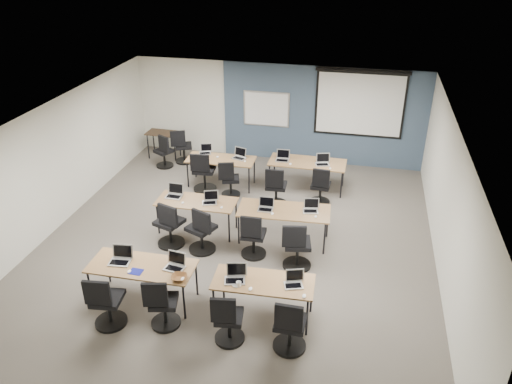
% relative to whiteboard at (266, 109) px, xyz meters
% --- Properties ---
extents(floor, '(8.00, 9.00, 0.02)m').
position_rel_whiteboard_xyz_m(floor, '(0.30, -4.43, -1.45)').
color(floor, '#6B6354').
rests_on(floor, ground).
extents(ceiling, '(8.00, 9.00, 0.02)m').
position_rel_whiteboard_xyz_m(ceiling, '(0.30, -4.43, 1.25)').
color(ceiling, white).
rests_on(ceiling, ground).
extents(wall_back, '(8.00, 0.04, 2.70)m').
position_rel_whiteboard_xyz_m(wall_back, '(0.30, 0.07, -0.10)').
color(wall_back, beige).
rests_on(wall_back, ground).
extents(wall_front, '(8.00, 0.04, 2.70)m').
position_rel_whiteboard_xyz_m(wall_front, '(0.30, -8.93, -0.10)').
color(wall_front, beige).
rests_on(wall_front, ground).
extents(wall_left, '(0.04, 9.00, 2.70)m').
position_rel_whiteboard_xyz_m(wall_left, '(-3.70, -4.43, -0.10)').
color(wall_left, beige).
rests_on(wall_left, ground).
extents(wall_right, '(0.04, 9.00, 2.70)m').
position_rel_whiteboard_xyz_m(wall_right, '(4.30, -4.43, -0.10)').
color(wall_right, beige).
rests_on(wall_right, ground).
extents(blue_accent_panel, '(5.50, 0.04, 2.70)m').
position_rel_whiteboard_xyz_m(blue_accent_panel, '(1.55, 0.04, -0.10)').
color(blue_accent_panel, '#3D5977').
rests_on(blue_accent_panel, wall_back).
extents(whiteboard, '(1.28, 0.03, 0.98)m').
position_rel_whiteboard_xyz_m(whiteboard, '(0.00, 0.00, 0.00)').
color(whiteboard, beige).
rests_on(whiteboard, wall_back).
extents(projector_screen, '(2.40, 0.10, 1.82)m').
position_rel_whiteboard_xyz_m(projector_screen, '(2.50, -0.02, 0.44)').
color(projector_screen, black).
rests_on(projector_screen, wall_back).
extents(training_table_front_left, '(1.83, 0.76, 0.73)m').
position_rel_whiteboard_xyz_m(training_table_front_left, '(-0.82, -6.57, -0.76)').
color(training_table_front_left, olive).
rests_on(training_table_front_left, floor).
extents(training_table_front_right, '(1.66, 0.69, 0.73)m').
position_rel_whiteboard_xyz_m(training_table_front_right, '(1.30, -6.54, -0.77)').
color(training_table_front_right, brown).
rests_on(training_table_front_right, floor).
extents(training_table_mid_left, '(1.69, 0.70, 0.73)m').
position_rel_whiteboard_xyz_m(training_table_mid_left, '(-0.64, -4.19, -0.77)').
color(training_table_mid_left, brown).
rests_on(training_table_mid_left, floor).
extents(training_table_mid_right, '(1.88, 0.78, 0.73)m').
position_rel_whiteboard_xyz_m(training_table_mid_right, '(1.23, -4.15, -0.76)').
color(training_table_mid_right, '#9A5627').
rests_on(training_table_mid_right, floor).
extents(training_table_back_left, '(1.71, 0.71, 0.73)m').
position_rel_whiteboard_xyz_m(training_table_back_left, '(-0.76, -1.96, -0.77)').
color(training_table_back_left, brown).
rests_on(training_table_back_left, floor).
extents(training_table_back_right, '(1.89, 0.79, 0.73)m').
position_rel_whiteboard_xyz_m(training_table_back_right, '(1.39, -1.67, -0.76)').
color(training_table_back_right, '#A0642D').
rests_on(training_table_back_right, floor).
extents(laptop_0, '(0.36, 0.30, 0.27)m').
position_rel_whiteboard_xyz_m(laptop_0, '(-1.22, -6.53, -0.65)').
color(laptop_0, '#A5A5B2').
rests_on(laptop_0, training_table_front_left).
extents(mouse_0, '(0.09, 0.11, 0.04)m').
position_rel_whiteboard_xyz_m(mouse_0, '(-0.94, -6.79, -0.71)').
color(mouse_0, white).
rests_on(mouse_0, training_table_front_left).
extents(task_chair_0, '(0.53, 0.53, 1.01)m').
position_rel_whiteboard_xyz_m(task_chair_0, '(-1.14, -7.32, -1.03)').
color(task_chair_0, black).
rests_on(task_chair_0, floor).
extents(laptop_1, '(0.33, 0.28, 0.25)m').
position_rel_whiteboard_xyz_m(laptop_1, '(-0.24, -6.49, -0.66)').
color(laptop_1, '#B1B1BB').
rests_on(laptop_1, training_table_front_left).
extents(mouse_1, '(0.07, 0.11, 0.04)m').
position_rel_whiteboard_xyz_m(mouse_1, '(-0.00, -6.79, -0.71)').
color(mouse_1, white).
rests_on(mouse_1, training_table_front_left).
extents(task_chair_1, '(0.49, 0.49, 0.98)m').
position_rel_whiteboard_xyz_m(task_chair_1, '(-0.24, -7.14, -1.05)').
color(task_chair_1, black).
rests_on(task_chair_1, floor).
extents(laptop_2, '(0.34, 0.29, 0.26)m').
position_rel_whiteboard_xyz_m(laptop_2, '(0.84, -6.59, -0.66)').
color(laptop_2, silver).
rests_on(laptop_2, training_table_front_right).
extents(mouse_2, '(0.08, 0.11, 0.03)m').
position_rel_whiteboard_xyz_m(mouse_2, '(1.14, -6.80, -0.71)').
color(mouse_2, white).
rests_on(mouse_2, training_table_front_right).
extents(task_chair_2, '(0.48, 0.48, 0.97)m').
position_rel_whiteboard_xyz_m(task_chair_2, '(0.88, -7.25, -1.05)').
color(task_chair_2, black).
rests_on(task_chair_2, floor).
extents(laptop_3, '(0.30, 0.25, 0.23)m').
position_rel_whiteboard_xyz_m(laptop_3, '(1.80, -6.51, -0.66)').
color(laptop_3, silver).
rests_on(laptop_3, training_table_front_right).
extents(mouse_3, '(0.09, 0.12, 0.04)m').
position_rel_whiteboard_xyz_m(mouse_3, '(2.00, -6.78, -0.71)').
color(mouse_3, white).
rests_on(mouse_3, training_table_front_right).
extents(task_chair_3, '(0.52, 0.52, 1.00)m').
position_rel_whiteboard_xyz_m(task_chair_3, '(1.85, -7.20, -1.04)').
color(task_chair_3, black).
rests_on(task_chair_3, floor).
extents(laptop_4, '(0.34, 0.29, 0.26)m').
position_rel_whiteboard_xyz_m(laptop_4, '(-1.17, -4.07, -0.66)').
color(laptop_4, '#A7A7AC').
rests_on(laptop_4, training_table_mid_left).
extents(mouse_4, '(0.08, 0.10, 0.03)m').
position_rel_whiteboard_xyz_m(mouse_4, '(-0.89, -4.34, -0.71)').
color(mouse_4, white).
rests_on(mouse_4, training_table_mid_left).
extents(task_chair_4, '(0.58, 0.56, 1.04)m').
position_rel_whiteboard_xyz_m(task_chair_4, '(-1.00, -4.87, -1.02)').
color(task_chair_4, black).
rests_on(task_chair_4, floor).
extents(laptop_5, '(0.30, 0.26, 0.23)m').
position_rel_whiteboard_xyz_m(laptop_5, '(-0.34, -4.17, -0.66)').
color(laptop_5, '#AFAFB9').
rests_on(laptop_5, training_table_mid_left).
extents(mouse_5, '(0.07, 0.10, 0.03)m').
position_rel_whiteboard_xyz_m(mouse_5, '(-0.04, -4.36, -0.71)').
color(mouse_5, white).
rests_on(mouse_5, training_table_mid_left).
extents(task_chair_5, '(0.59, 0.55, 1.03)m').
position_rel_whiteboard_xyz_m(task_chair_5, '(-0.30, -4.93, -1.02)').
color(task_chair_5, black).
rests_on(task_chair_5, floor).
extents(laptop_6, '(0.31, 0.26, 0.24)m').
position_rel_whiteboard_xyz_m(laptop_6, '(0.86, -4.20, -0.66)').
color(laptop_6, silver).
rests_on(laptop_6, training_table_mid_right).
extents(mouse_6, '(0.07, 0.10, 0.03)m').
position_rel_whiteboard_xyz_m(mouse_6, '(1.03, -4.38, -0.71)').
color(mouse_6, white).
rests_on(mouse_6, training_table_mid_right).
extents(task_chair_6, '(0.51, 0.51, 0.99)m').
position_rel_whiteboard_xyz_m(task_chair_6, '(0.74, -4.87, -1.04)').
color(task_chair_6, black).
rests_on(task_chair_6, floor).
extents(laptop_7, '(0.31, 0.26, 0.24)m').
position_rel_whiteboard_xyz_m(laptop_7, '(1.77, -4.06, -0.66)').
color(laptop_7, '#A8A8A9').
rests_on(laptop_7, training_table_mid_right).
extents(mouse_7, '(0.07, 0.10, 0.03)m').
position_rel_whiteboard_xyz_m(mouse_7, '(1.90, -4.30, -0.71)').
color(mouse_7, white).
rests_on(mouse_7, training_table_mid_right).
extents(task_chair_7, '(0.55, 0.55, 1.03)m').
position_rel_whiteboard_xyz_m(task_chair_7, '(1.64, -5.06, -1.02)').
color(task_chair_7, black).
rests_on(task_chair_7, floor).
extents(laptop_8, '(0.30, 0.25, 0.23)m').
position_rel_whiteboard_xyz_m(laptop_8, '(-1.24, -1.68, -0.66)').
color(laptop_8, '#A4A4AD').
rests_on(laptop_8, training_table_back_left).
extents(mouse_8, '(0.08, 0.11, 0.03)m').
position_rel_whiteboard_xyz_m(mouse_8, '(-0.87, -1.88, -0.71)').
color(mouse_8, white).
rests_on(mouse_8, training_table_back_left).
extents(task_chair_8, '(0.58, 0.58, 1.05)m').
position_rel_whiteboard_xyz_m(task_chair_8, '(-1.10, -2.35, -1.01)').
color(task_chair_8, black).
rests_on(task_chair_8, floor).
extents(laptop_9, '(0.33, 0.28, 0.25)m').
position_rel_whiteboard_xyz_m(laptop_9, '(-0.31, -1.80, -0.66)').
color(laptop_9, '#A4A4AB').
rests_on(laptop_9, training_table_back_left).
extents(mouse_9, '(0.08, 0.10, 0.03)m').
position_rel_whiteboard_xyz_m(mouse_9, '(-0.12, -1.99, -0.71)').
color(mouse_9, white).
rests_on(mouse_9, training_table_back_left).
extents(task_chair_9, '(0.47, 0.47, 0.95)m').
position_rel_whiteboard_xyz_m(task_chair_9, '(-0.39, -2.51, -1.06)').
color(task_chair_9, black).
rests_on(task_chair_9, floor).
extents(laptop_10, '(0.33, 0.28, 0.25)m').
position_rel_whiteboard_xyz_m(laptop_10, '(0.77, -1.69, -0.66)').
color(laptop_10, '#B1B1B2').
rests_on(laptop_10, training_table_back_right).
extents(mouse_10, '(0.08, 0.11, 0.04)m').
position_rel_whiteboard_xyz_m(mouse_10, '(1.00, -1.91, -0.71)').
color(mouse_10, white).
rests_on(mouse_10, training_table_back_right).
extents(task_chair_10, '(0.53, 0.53, 1.00)m').
position_rel_whiteboard_xyz_m(task_chair_10, '(0.79, -2.72, -1.03)').
color(task_chair_10, black).
rests_on(task_chair_10, floor).
extents(laptop_11, '(0.33, 0.28, 0.25)m').
position_rel_whiteboard_xyz_m(laptop_11, '(1.76, -1.72, -0.66)').
color(laptop_11, silver).
rests_on(laptop_11, training_table_back_right).
extents(mouse_11, '(0.07, 0.10, 0.03)m').
position_rel_whiteboard_xyz_m(mouse_11, '(1.97, -1.95, -0.71)').
color(mouse_11, white).
rests_on(mouse_11, training_table_back_right).
extents(task_chair_11, '(0.49, 0.49, 0.97)m').
position_rel_whiteboard_xyz_m(task_chair_11, '(1.81, -2.41, -1.05)').
color(task_chair_11, black).
rests_on(task_chair_11, floor).
extents(blue_mousepad, '(0.23, 0.19, 0.01)m').
position_rel_whiteboard_xyz_m(blue_mousepad, '(-0.84, -6.76, -0.72)').
color(blue_mousepad, navy).
rests_on(blue_mousepad, training_table_front_left).
extents(snack_bowl, '(0.34, 0.34, 0.07)m').
position_rel_whiteboard_xyz_m(snack_bowl, '(-0.06, -6.79, -0.68)').
color(snack_bowl, brown).
rests_on(snack_bowl, training_table_front_left).
extents(snack_plate, '(0.17, 0.17, 0.01)m').
position_rel_whiteboard_xyz_m(snack_plate, '(0.90, -6.73, -0.71)').
color(snack_plate, white).
rests_on(snack_plate, training_table_front_right).
extents(coffee_cup, '(0.09, 0.09, 0.07)m').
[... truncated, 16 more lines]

